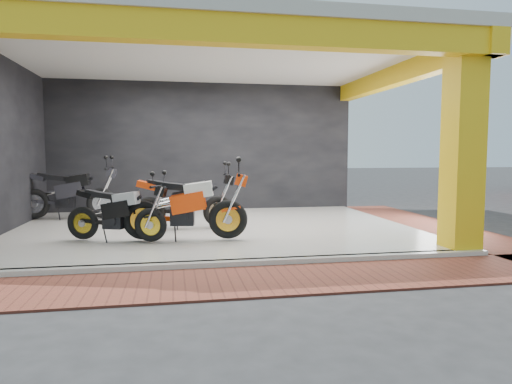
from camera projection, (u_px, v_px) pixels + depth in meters
ground at (225, 252)px, 7.50m from camera, size 80.00×80.00×0.00m
showroom_floor at (214, 229)px, 9.45m from camera, size 8.00×6.00×0.10m
showroom_ceiling at (213, 54)px, 9.15m from camera, size 8.40×6.40×0.20m
back_wall at (203, 148)px, 12.35m from camera, size 8.20×0.20×3.50m
corner_column at (463, 145)px, 7.29m from camera, size 0.50×0.50×3.50m
header_beam_front at (232, 30)px, 6.24m from camera, size 8.40×0.30×0.40m
header_beam_right at (397, 76)px, 9.89m from camera, size 0.30×6.40×0.40m
floor_kerb at (233, 264)px, 6.49m from camera, size 8.00×0.20×0.10m
paver_front at (241, 281)px, 5.73m from camera, size 9.00×1.40×0.03m
paver_right at (426, 224)px, 10.32m from camera, size 1.40×7.00×0.03m
moto_hero at (228, 201)px, 7.95m from camera, size 2.38×1.14×1.40m
moto_row_a at (150, 209)px, 7.70m from camera, size 2.05×1.33×1.17m
moto_row_b at (218, 196)px, 9.27m from camera, size 2.13×0.81×1.30m
moto_row_d at (101, 189)px, 10.53m from camera, size 2.37×1.03×1.41m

